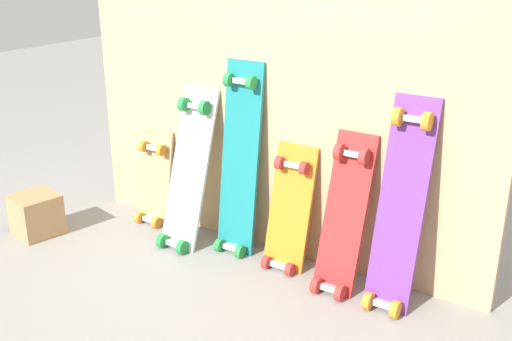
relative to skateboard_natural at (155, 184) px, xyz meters
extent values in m
plane|color=gray|center=(0.66, 0.02, -0.21)|extent=(12.00, 12.00, 0.00)
cube|color=tan|center=(0.66, 0.09, 0.50)|extent=(2.06, 0.04, 1.43)
cube|color=tan|center=(0.00, 0.01, 0.00)|extent=(0.19, 0.11, 0.55)
cube|color=#B7B7BF|center=(0.00, -0.05, -0.18)|extent=(0.09, 0.04, 0.03)
cube|color=#B7B7BF|center=(0.00, 0.02, 0.19)|extent=(0.09, 0.04, 0.03)
cylinder|color=orange|center=(-0.06, -0.07, -0.18)|extent=(0.03, 0.06, 0.06)
cylinder|color=orange|center=(0.06, -0.07, -0.18)|extent=(0.03, 0.06, 0.06)
cylinder|color=orange|center=(-0.06, 0.00, 0.19)|extent=(0.03, 0.06, 0.06)
cylinder|color=orange|center=(0.06, 0.00, 0.19)|extent=(0.03, 0.06, 0.06)
cube|color=silver|center=(0.29, -0.07, 0.13)|extent=(0.20, 0.27, 0.81)
cube|color=#B7B7BF|center=(0.29, -0.20, -0.18)|extent=(0.09, 0.04, 0.03)
cube|color=#B7B7BF|center=(0.29, 0.01, 0.45)|extent=(0.09, 0.04, 0.03)
cylinder|color=#268C3F|center=(0.23, -0.21, -0.18)|extent=(0.03, 0.07, 0.07)
cylinder|color=#268C3F|center=(0.35, -0.21, -0.18)|extent=(0.03, 0.07, 0.07)
cylinder|color=#268C3F|center=(0.23, -0.01, 0.45)|extent=(0.03, 0.07, 0.07)
cylinder|color=#268C3F|center=(0.35, -0.01, 0.45)|extent=(0.03, 0.07, 0.07)
cube|color=#197A7F|center=(0.54, 0.00, 0.20)|extent=(0.19, 0.14, 0.96)
cube|color=#B7B7BF|center=(0.54, -0.08, -0.18)|extent=(0.09, 0.04, 0.03)
cube|color=#B7B7BF|center=(0.54, 0.02, 0.60)|extent=(0.09, 0.04, 0.03)
cylinder|color=#268C3F|center=(0.48, -0.09, -0.18)|extent=(0.03, 0.06, 0.06)
cylinder|color=#268C3F|center=(0.60, -0.09, -0.18)|extent=(0.03, 0.06, 0.06)
cylinder|color=#268C3F|center=(0.48, 0.00, 0.60)|extent=(0.03, 0.06, 0.06)
cylinder|color=#268C3F|center=(0.60, 0.00, 0.60)|extent=(0.03, 0.06, 0.06)
cube|color=orange|center=(0.81, -0.02, 0.03)|extent=(0.20, 0.16, 0.62)
cube|color=#B7B7BF|center=(0.81, -0.09, -0.19)|extent=(0.09, 0.04, 0.03)
cube|color=#B7B7BF|center=(0.81, 0.01, 0.26)|extent=(0.09, 0.04, 0.03)
cylinder|color=red|center=(0.75, -0.11, -0.18)|extent=(0.03, 0.06, 0.06)
cylinder|color=red|center=(0.88, -0.11, -0.18)|extent=(0.03, 0.06, 0.06)
cylinder|color=red|center=(0.75, 0.00, 0.26)|extent=(0.03, 0.06, 0.06)
cylinder|color=red|center=(0.88, 0.00, 0.26)|extent=(0.03, 0.06, 0.06)
cube|color=#B22626|center=(1.09, -0.05, 0.08)|extent=(0.18, 0.23, 0.72)
cube|color=#B7B7BF|center=(1.09, -0.15, -0.18)|extent=(0.08, 0.04, 0.03)
cube|color=#B7B7BF|center=(1.09, 0.01, 0.36)|extent=(0.08, 0.04, 0.03)
cylinder|color=red|center=(1.04, -0.17, -0.18)|extent=(0.03, 0.07, 0.07)
cylinder|color=red|center=(1.15, -0.17, -0.18)|extent=(0.03, 0.07, 0.07)
cylinder|color=red|center=(1.04, -0.01, 0.37)|extent=(0.03, 0.07, 0.07)
cylinder|color=red|center=(1.15, -0.01, 0.37)|extent=(0.03, 0.07, 0.07)
cube|color=#6B338C|center=(1.33, -0.04, 0.18)|extent=(0.18, 0.22, 0.90)
cube|color=#B7B7BF|center=(1.33, -0.15, -0.18)|extent=(0.08, 0.04, 0.03)
cube|color=#B7B7BF|center=(1.33, 0.01, 0.54)|extent=(0.08, 0.04, 0.03)
cylinder|color=orange|center=(1.27, -0.17, -0.17)|extent=(0.03, 0.07, 0.07)
cylinder|color=orange|center=(1.38, -0.17, -0.17)|extent=(0.03, 0.07, 0.07)
cylinder|color=orange|center=(1.27, 0.00, 0.55)|extent=(0.03, 0.07, 0.07)
cylinder|color=orange|center=(1.38, 0.00, 0.55)|extent=(0.03, 0.07, 0.07)
cube|color=tan|center=(-0.40, -0.44, -0.11)|extent=(0.24, 0.24, 0.21)
camera|label=1|loc=(2.03, -2.17, 1.17)|focal=42.73mm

